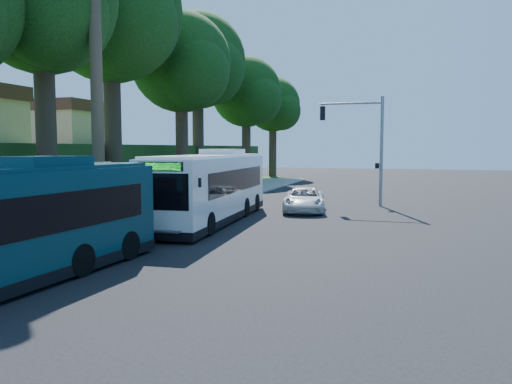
% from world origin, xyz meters
% --- Properties ---
extents(ground, '(140.00, 140.00, 0.00)m').
position_xyz_m(ground, '(0.00, 0.00, 0.00)').
color(ground, black).
rests_on(ground, ground).
extents(sidewalk, '(4.50, 70.00, 0.12)m').
position_xyz_m(sidewalk, '(-7.30, 0.00, 0.06)').
color(sidewalk, gray).
rests_on(sidewalk, ground).
extents(red_curb, '(0.25, 30.00, 0.13)m').
position_xyz_m(red_curb, '(-5.00, -4.00, 0.07)').
color(red_curb, maroon).
rests_on(red_curb, ground).
extents(grass_verge, '(8.00, 70.00, 0.06)m').
position_xyz_m(grass_verge, '(-13.00, 5.00, 0.03)').
color(grass_verge, '#234719').
rests_on(grass_verge, ground).
extents(bus_shelter, '(3.20, 1.51, 2.55)m').
position_xyz_m(bus_shelter, '(-7.26, -2.86, 1.81)').
color(bus_shelter, black).
rests_on(bus_shelter, ground).
extents(stop_sign_pole, '(0.35, 0.06, 3.17)m').
position_xyz_m(stop_sign_pole, '(-5.40, -5.00, 2.08)').
color(stop_sign_pole, gray).
rests_on(stop_sign_pole, ground).
extents(traffic_signal_pole, '(4.10, 0.30, 7.00)m').
position_xyz_m(traffic_signal_pole, '(3.78, 10.00, 4.42)').
color(traffic_signal_pole, gray).
rests_on(traffic_signal_pole, ground).
extents(hillside_backdrop, '(24.00, 60.00, 8.80)m').
position_xyz_m(hillside_backdrop, '(-26.30, 15.10, 2.44)').
color(hillside_backdrop, '#234719').
rests_on(hillside_backdrop, ground).
extents(tree_0, '(8.40, 8.00, 15.70)m').
position_xyz_m(tree_0, '(-12.40, -0.02, 11.20)').
color(tree_0, '#382B1E').
rests_on(tree_0, ground).
extents(tree_1, '(10.50, 10.00, 18.26)m').
position_xyz_m(tree_1, '(-13.37, 7.98, 12.73)').
color(tree_1, '#382B1E').
rests_on(tree_1, ground).
extents(tree_2, '(8.82, 8.40, 15.12)m').
position_xyz_m(tree_2, '(-11.89, 15.98, 10.48)').
color(tree_2, '#382B1E').
rests_on(tree_2, ground).
extents(tree_3, '(10.08, 9.60, 17.28)m').
position_xyz_m(tree_3, '(-13.88, 23.98, 11.98)').
color(tree_3, '#382B1E').
rests_on(tree_3, ground).
extents(tree_4, '(8.40, 8.00, 14.14)m').
position_xyz_m(tree_4, '(-11.40, 31.98, 9.73)').
color(tree_4, '#382B1E').
rests_on(tree_4, ground).
extents(tree_5, '(7.35, 7.00, 12.86)m').
position_xyz_m(tree_5, '(-10.41, 39.99, 8.96)').
color(tree_5, '#382B1E').
rests_on(tree_5, ground).
extents(white_bus, '(3.44, 12.50, 3.68)m').
position_xyz_m(white_bus, '(-3.06, 0.66, 1.80)').
color(white_bus, white).
rests_on(white_bus, ground).
extents(pickup, '(3.17, 5.38, 1.41)m').
position_xyz_m(pickup, '(0.64, 5.91, 0.70)').
color(pickup, silver).
rests_on(pickup, ground).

